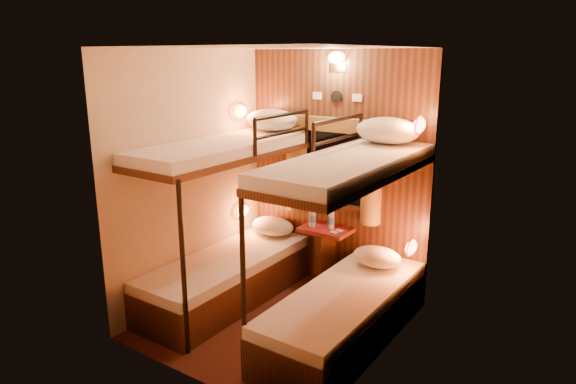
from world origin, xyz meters
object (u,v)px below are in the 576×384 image
Objects in this scene: table at (325,250)px; bunk_left at (226,247)px; bunk_right at (346,279)px; bottle_left at (313,217)px; bottle_right at (331,219)px.

bunk_left is at bearing -129.67° from table.
bottle_left is (-0.78, 0.74, 0.20)m from bunk_right.
table is at bearing -176.46° from bottle_right.
bunk_left is 1.07m from bottle_right.
table is at bearing 129.67° from bunk_right.
bunk_right reaches higher than bottle_left.
bottle_left is at bearing -165.45° from bottle_right.
bunk_left reaches higher than bottle_left.
bunk_right is 1.09m from bottle_left.
bunk_left reaches higher than table.
bunk_left is at bearing -125.20° from bottle_left.
bottle_left is (0.52, 0.74, 0.20)m from bunk_left.
bottle_right is at bearing 47.98° from bunk_left.
bunk_left is 0.92m from bottle_left.
bunk_right is 7.82× the size of bottle_right.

